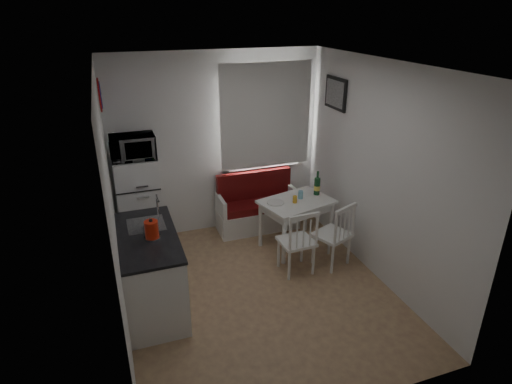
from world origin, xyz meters
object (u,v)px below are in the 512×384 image
chair_left (300,236)px  kettle (152,229)px  microwave (133,147)px  chair_right (336,230)px  bench (257,211)px  wine_bottle (317,183)px  dining_table (296,206)px  fridge (140,206)px  kitchen_counter (151,270)px

chair_left → kettle: size_ratio=2.10×
microwave → kettle: bearing=-88.7°
chair_left → chair_right: chair_right is taller
chair_right → bench: bearing=90.4°
bench → chair_right: bearing=-66.9°
microwave → wine_bottle: bearing=-10.2°
chair_left → kettle: (-1.74, -0.12, 0.47)m
chair_left → microwave: microwave is taller
wine_bottle → dining_table: bearing=-164.1°
bench → kettle: (-1.67, -1.46, 0.73)m
wine_bottle → fridge: bearing=168.7°
wine_bottle → kettle: bearing=-159.4°
chair_right → fridge: bearing=128.7°
kitchen_counter → microwave: (0.02, 1.19, 1.05)m
chair_left → wine_bottle: (0.60, 0.76, 0.33)m
microwave → kettle: (0.03, -1.30, -0.50)m
bench → chair_right: 1.48m
kitchen_counter → chair_left: 1.79m
dining_table → chair_right: size_ratio=1.99×
bench → chair_right: size_ratio=2.26×
bench → fridge: fridge is taller
kitchen_counter → chair_left: bearing=0.3°
chair_right → microwave: size_ratio=0.98×
chair_left → kitchen_counter: bearing=178.1°
kitchen_counter → chair_left: size_ratio=2.80×
chair_left → kettle: bearing=-178.3°
bench → chair_left: size_ratio=2.56×
chair_right → fridge: 2.59m
dining_table → chair_left: (-0.25, -0.66, -0.08)m
kitchen_counter → wine_bottle: bearing=17.8°
bench → chair_right: (0.57, -1.34, 0.26)m
dining_table → chair_right: bearing=-83.9°
kitchen_counter → dining_table: (2.04, 0.67, 0.16)m
fridge → wine_bottle: bearing=-11.3°
bench → kettle: kettle is taller
kitchen_counter → wine_bottle: 2.55m
bench → microwave: (-1.70, -0.16, 1.22)m
kettle → wine_bottle: (2.34, 0.88, -0.14)m
chair_left → chair_right: 0.50m
fridge → kettle: size_ratio=6.05×
chair_left → wine_bottle: bearing=49.6°
kitchen_counter → wine_bottle: size_ratio=3.84×
chair_left → microwave: (-1.77, 1.19, 0.97)m
wine_bottle → chair_left: bearing=-128.3°
dining_table → fridge: size_ratio=0.78×
bench → microwave: microwave is taller
fridge → wine_bottle: size_ratio=3.95×
chair_left → wine_bottle: 1.02m
kitchen_counter → dining_table: 2.15m
dining_table → fridge: 2.10m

